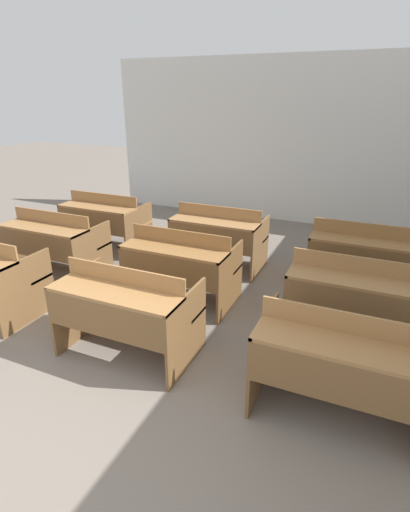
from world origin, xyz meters
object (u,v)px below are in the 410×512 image
object	(u,v)px
bench_front_right	(341,361)
bench_second_center	(181,264)
bench_second_right	(353,296)
bench_third_left	(105,219)
bench_third_center	(218,235)
bench_front_center	(126,308)
bench_third_right	(362,256)
bench_second_left	(54,241)

from	to	relation	value
bench_front_right	bench_second_center	size ratio (longest dim) A/B	1.00
bench_front_right	bench_second_right	xyz separation A→B (m)	(-0.01, 1.13, 0.00)
bench_second_center	bench_second_right	xyz separation A→B (m)	(1.91, -0.03, 0.00)
bench_third_left	bench_third_center	distance (m)	1.93
bench_second_right	bench_second_center	bearing A→B (deg)	179.22
bench_second_center	bench_front_center	bearing A→B (deg)	-89.27
bench_second_right	bench_third_right	size ratio (longest dim) A/B	1.00
bench_second_left	bench_second_right	xyz separation A→B (m)	(3.83, -0.03, 0.00)
bench_front_right	bench_second_center	xyz separation A→B (m)	(-1.92, 1.16, 0.00)
bench_front_center	bench_third_left	distance (m)	2.97
bench_second_left	bench_second_center	size ratio (longest dim) A/B	1.00
bench_second_center	bench_third_center	world-z (taller)	same
bench_third_left	bench_third_right	world-z (taller)	same
bench_second_right	bench_third_right	xyz separation A→B (m)	(0.01, 1.16, 0.00)
bench_front_center	bench_second_center	bearing A→B (deg)	90.73
bench_second_right	bench_third_left	size ratio (longest dim) A/B	1.00
bench_second_center	bench_second_left	bearing A→B (deg)	179.89
bench_front_center	bench_second_right	size ratio (longest dim) A/B	1.00
bench_front_center	bench_second_left	bearing A→B (deg)	149.44
bench_second_right	bench_third_left	world-z (taller)	same
bench_third_left	bench_front_right	bearing A→B (deg)	-30.57
bench_second_center	bench_second_right	size ratio (longest dim) A/B	1.00
bench_third_center	bench_third_right	world-z (taller)	same
bench_second_left	bench_third_right	xyz separation A→B (m)	(3.84, 1.13, 0.00)
bench_second_right	bench_front_center	bearing A→B (deg)	-149.74
bench_front_right	bench_second_right	distance (m)	1.13
bench_second_left	bench_third_left	bearing A→B (deg)	90.33
bench_front_right	bench_third_center	xyz separation A→B (m)	(-1.91, 2.30, 0.00)
bench_second_left	bench_third_left	world-z (taller)	same
bench_second_left	bench_third_left	distance (m)	1.11
bench_third_left	bench_third_right	size ratio (longest dim) A/B	1.00
bench_front_right	bench_second_center	distance (m)	2.24
bench_second_left	bench_third_center	world-z (taller)	same
bench_second_right	bench_front_right	bearing A→B (deg)	-89.63
bench_front_center	bench_second_right	bearing A→B (deg)	30.26
bench_second_left	bench_second_center	xyz separation A→B (m)	(1.91, -0.00, 0.00)
bench_front_right	bench_third_right	size ratio (longest dim) A/B	1.00
bench_second_center	bench_third_center	size ratio (longest dim) A/B	1.00
bench_second_right	bench_third_center	distance (m)	2.23
bench_second_left	bench_second_center	world-z (taller)	same
bench_front_center	bench_second_center	world-z (taller)	same
bench_second_left	bench_third_right	size ratio (longest dim) A/B	1.00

